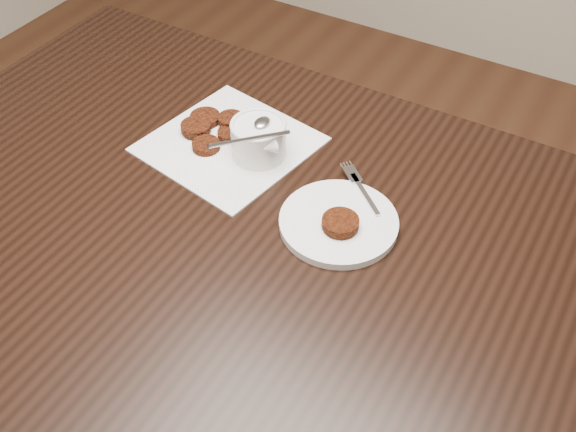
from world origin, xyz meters
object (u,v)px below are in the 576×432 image
object	(u,v)px
plate_with_patty	(339,219)
table	(272,375)
napkin	(229,144)
sauce_ramekin	(258,124)

from	to	relation	value
plate_with_patty	table	bearing A→B (deg)	-124.82
table	plate_with_patty	xyz separation A→B (m)	(0.07, 0.11, 0.39)
table	napkin	xyz separation A→B (m)	(-0.20, 0.19, 0.38)
napkin	plate_with_patty	xyz separation A→B (m)	(0.28, -0.08, 0.01)
table	napkin	size ratio (longest dim) A/B	5.58
table	plate_with_patty	world-z (taller)	plate_with_patty
napkin	plate_with_patty	bearing A→B (deg)	-17.12
sauce_ramekin	plate_with_patty	xyz separation A→B (m)	(0.21, -0.09, -0.06)
sauce_ramekin	table	bearing A→B (deg)	-54.66
napkin	sauce_ramekin	xyz separation A→B (m)	(0.06, 0.00, 0.07)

